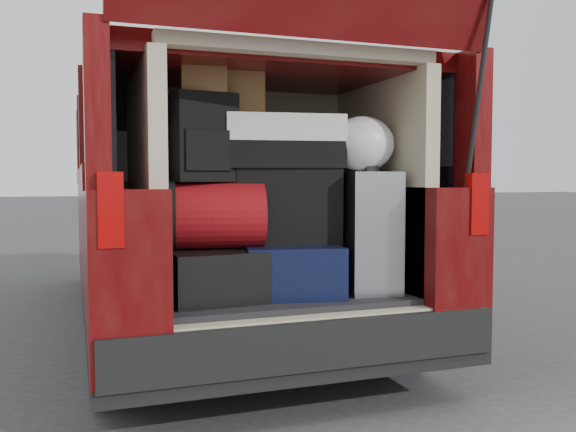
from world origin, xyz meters
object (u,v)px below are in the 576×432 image
at_px(red_duffel, 212,215).
at_px(backpack, 204,138).
at_px(navy_hardshell, 290,268).
at_px(silver_roller, 366,232).
at_px(twotone_duffel, 283,142).
at_px(black_hardshell, 208,272).
at_px(black_soft_case, 285,206).

relative_size(red_duffel, backpack, 1.18).
distance_m(navy_hardshell, red_duffel, 0.50).
xyz_separation_m(silver_roller, twotone_duffel, (-0.43, 0.11, 0.47)).
bearing_deg(twotone_duffel, black_hardshell, -171.84).
distance_m(navy_hardshell, backpack, 0.80).
xyz_separation_m(backpack, twotone_duffel, (0.42, 0.02, -0.01)).
relative_size(black_hardshell, backpack, 1.42).
height_order(black_hardshell, black_soft_case, black_soft_case).
distance_m(silver_roller, black_soft_case, 0.45).
relative_size(black_soft_case, twotone_duffel, 0.89).
relative_size(navy_hardshell, backpack, 1.37).
relative_size(backpack, twotone_duffel, 0.72).
distance_m(black_hardshell, red_duffel, 0.29).
bearing_deg(black_soft_case, silver_roller, -7.77).
bearing_deg(twotone_duffel, black_soft_case, 46.74).
bearing_deg(backpack, silver_roller, -13.91).
distance_m(black_hardshell, backpack, 0.67).
relative_size(navy_hardshell, twotone_duffel, 0.98).
distance_m(silver_roller, backpack, 0.98).
xyz_separation_m(navy_hardshell, silver_roller, (0.40, -0.09, 0.19)).
xyz_separation_m(silver_roller, backpack, (-0.85, 0.09, 0.48)).
height_order(navy_hardshell, twotone_duffel, twotone_duffel).
bearing_deg(silver_roller, black_soft_case, 170.45).
xyz_separation_m(navy_hardshell, red_duffel, (-0.42, -0.02, 0.28)).
distance_m(navy_hardshell, silver_roller, 0.45).
relative_size(red_duffel, twotone_duffel, 0.84).
height_order(red_duffel, backpack, backpack).
bearing_deg(black_soft_case, backpack, -165.56).
bearing_deg(silver_roller, twotone_duffel, 173.31).
xyz_separation_m(black_hardshell, twotone_duffel, (0.40, -0.00, 0.66)).
bearing_deg(backpack, twotone_duffel, -4.98).
distance_m(navy_hardshell, twotone_duffel, 0.65).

